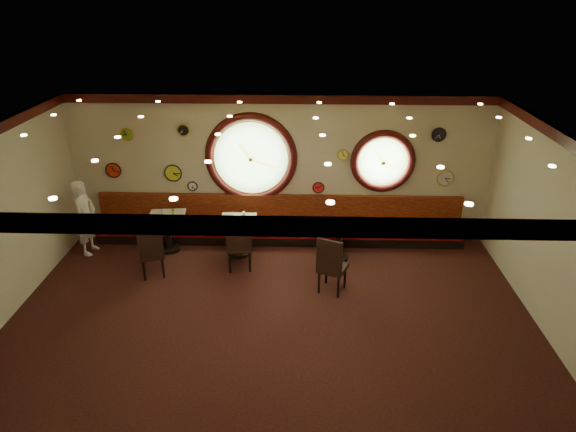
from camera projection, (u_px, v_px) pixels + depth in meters
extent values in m
cube|color=black|center=(272.00, 313.00, 8.97)|extent=(9.00, 6.00, 0.00)
cube|color=gold|center=(269.00, 135.00, 7.63)|extent=(9.00, 6.00, 0.02)
cube|color=beige|center=(279.00, 169.00, 11.02)|extent=(9.00, 0.02, 3.20)
cube|color=beige|center=(254.00, 353.00, 5.57)|extent=(9.00, 0.02, 3.20)
cube|color=beige|center=(552.00, 235.00, 8.17)|extent=(0.02, 6.00, 3.20)
cube|color=#370B0A|center=(279.00, 99.00, 10.35)|extent=(9.00, 0.10, 0.18)
cube|color=#370B0A|center=(250.00, 226.00, 4.99)|extent=(9.00, 0.10, 0.18)
cube|color=#370B0A|center=(571.00, 143.00, 7.55)|extent=(0.10, 6.00, 0.18)
cube|color=black|center=(279.00, 237.00, 11.40)|extent=(8.00, 0.55, 0.20)
cube|color=#58070C|center=(279.00, 227.00, 11.29)|extent=(8.00, 0.55, 0.30)
cube|color=#5D070C|center=(279.00, 206.00, 11.32)|extent=(8.00, 0.10, 0.55)
cylinder|color=#9CCE7C|center=(251.00, 158.00, 10.93)|extent=(1.66, 0.02, 1.66)
torus|color=#370B0A|center=(251.00, 158.00, 10.92)|extent=(1.98, 0.18, 1.98)
torus|color=gold|center=(251.00, 158.00, 10.89)|extent=(1.61, 0.03, 1.61)
cylinder|color=#9CCE7C|center=(383.00, 161.00, 10.88)|extent=(1.10, 0.02, 1.10)
torus|color=#370B0A|center=(383.00, 161.00, 10.86)|extent=(1.38, 0.18, 1.38)
torus|color=gold|center=(383.00, 162.00, 10.83)|extent=(1.09, 0.03, 1.09)
cylinder|color=gold|center=(173.00, 173.00, 11.09)|extent=(0.36, 0.03, 0.36)
cylinder|color=red|center=(113.00, 170.00, 11.11)|extent=(0.32, 0.03, 0.32)
cylinder|color=silver|center=(445.00, 178.00, 10.95)|extent=(0.34, 0.03, 0.34)
cylinder|color=black|center=(439.00, 135.00, 10.56)|extent=(0.28, 0.03, 0.28)
cylinder|color=red|center=(318.00, 187.00, 11.13)|extent=(0.24, 0.03, 0.24)
cylinder|color=#7BB824|center=(127.00, 134.00, 10.77)|extent=(0.26, 0.03, 0.26)
cylinder|color=white|center=(193.00, 186.00, 11.21)|extent=(0.20, 0.03, 0.20)
cylinder|color=#FFF754|center=(343.00, 155.00, 10.80)|extent=(0.22, 0.03, 0.22)
cylinder|color=black|center=(183.00, 130.00, 10.69)|extent=(0.24, 0.03, 0.24)
cylinder|color=black|center=(170.00, 248.00, 11.06)|extent=(0.46, 0.46, 0.06)
cylinder|color=black|center=(168.00, 233.00, 10.91)|extent=(0.13, 0.13, 0.73)
cube|color=silver|center=(166.00, 217.00, 10.75)|extent=(0.80, 0.80, 0.05)
cylinder|color=black|center=(239.00, 253.00, 10.89)|extent=(0.46, 0.46, 0.06)
cylinder|color=black|center=(239.00, 237.00, 10.74)|extent=(0.13, 0.13, 0.73)
cube|color=silver|center=(238.00, 221.00, 10.58)|extent=(0.73, 0.73, 0.05)
cylinder|color=black|center=(338.00, 257.00, 10.70)|extent=(0.42, 0.42, 0.06)
cylinder|color=black|center=(338.00, 243.00, 10.56)|extent=(0.11, 0.11, 0.67)
cube|color=silver|center=(339.00, 228.00, 10.41)|extent=(0.75, 0.75, 0.05)
cube|color=black|center=(152.00, 254.00, 9.95)|extent=(0.58, 0.58, 0.08)
cube|color=black|center=(150.00, 243.00, 9.64)|extent=(0.45, 0.21, 0.60)
cube|color=black|center=(239.00, 245.00, 10.19)|extent=(0.56, 0.56, 0.09)
cube|color=black|center=(239.00, 233.00, 9.84)|extent=(0.51, 0.13, 0.65)
cube|color=black|center=(333.00, 268.00, 9.43)|extent=(0.62, 0.62, 0.08)
cube|color=black|center=(329.00, 256.00, 9.11)|extent=(0.46, 0.24, 0.62)
cylinder|color=silver|center=(162.00, 212.00, 10.79)|extent=(0.04, 0.04, 0.10)
cylinder|color=silver|center=(235.00, 217.00, 10.56)|extent=(0.04, 0.04, 0.10)
cylinder|color=silver|center=(338.00, 224.00, 10.43)|extent=(0.03, 0.03, 0.09)
cylinder|color=silver|center=(169.00, 215.00, 10.69)|extent=(0.03, 0.03, 0.09)
cylinder|color=silver|center=(239.00, 217.00, 10.57)|extent=(0.03, 0.03, 0.09)
cylinder|color=silver|center=(342.00, 225.00, 10.37)|extent=(0.03, 0.03, 0.09)
cylinder|color=gold|center=(173.00, 212.00, 10.73)|extent=(0.04, 0.04, 0.14)
cylinder|color=gold|center=(244.00, 215.00, 10.61)|extent=(0.04, 0.04, 0.14)
cylinder|color=gold|center=(342.00, 221.00, 10.47)|extent=(0.05, 0.05, 0.15)
imported|color=white|center=(85.00, 217.00, 10.65)|extent=(0.44, 0.63, 1.62)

